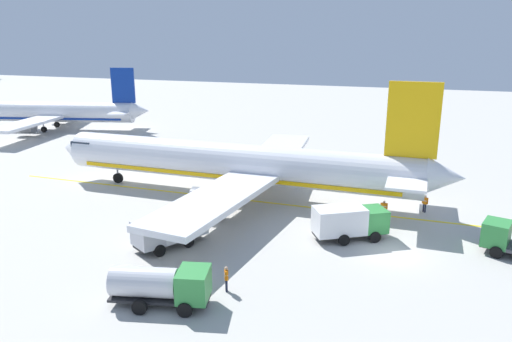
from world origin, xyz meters
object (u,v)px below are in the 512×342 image
Objects in this scene: airliner_mid_apron at (44,112)px; crew_marshaller at (425,202)px; crew_loader_left at (384,208)px; crew_supervisor at (331,172)px; airliner_foreground at (239,164)px; cargo_container_near at (391,168)px; service_truck_pushback at (170,229)px; service_truck_catering at (349,221)px; service_truck_baggage at (510,240)px; service_truck_fuel at (162,284)px; crew_loader_right at (226,277)px.

airliner_mid_apron is 65.14m from crew_marshaller.
crew_loader_left is 0.93× the size of crew_supervisor.
airliner_mid_apron is 22.16× the size of crew_loader_left.
airliner_foreground is 18.90m from cargo_container_near.
airliner_mid_apron reaches higher than crew_supervisor.
service_truck_pushback is at bearing 127.24° from crew_marshaller.
service_truck_catering is at bearing -120.58° from airliner_foreground.
airliner_foreground reaches higher than cargo_container_near.
crew_supervisor is (15.44, 4.19, -0.46)m from service_truck_catering.
airliner_foreground is 13.95m from service_truck_catering.
crew_supervisor is (7.15, 9.86, 0.09)m from crew_marshaller.
crew_marshaller is at bearing -52.76° from service_truck_pushback.
crew_supervisor is at bearing 125.08° from cargo_container_near.
airliner_mid_apron reaches higher than service_truck_baggage.
service_truck_fuel is 29.37m from crew_supervisor.
crew_supervisor is (9.92, 6.44, 0.09)m from crew_loader_left.
cargo_container_near is (33.23, -10.97, -0.51)m from service_truck_fuel.
crew_loader_right reaches higher than crew_loader_left.
airliner_mid_apron is 20.50× the size of crew_supervisor.
airliner_mid_apron is 55.82m from service_truck_pushback.
crew_loader_right is at bearing -129.26° from airliner_mid_apron.
crew_loader_left is at bearing -147.00° from crew_supervisor.
crew_loader_left is (-14.19, -0.36, 0.08)m from cargo_container_near.
crew_loader_right is (-5.03, -6.67, -0.40)m from service_truck_pushback.
crew_loader_left is at bearing -112.73° from airliner_mid_apron.
crew_loader_left is at bearing -178.56° from cargo_container_near.
cargo_container_near is at bearing -54.92° from crew_supervisor.
service_truck_pushback reaches higher than crew_supervisor.
crew_loader_right is (-40.59, -49.67, -1.97)m from airliner_mid_apron.
cargo_container_near is 1.38× the size of crew_marshaller.
service_truck_pushback is 3.36× the size of crew_supervisor.
crew_marshaller is (21.81, -14.75, -0.44)m from service_truck_fuel.
airliner_mid_apron is 63.27m from service_truck_catering.
crew_marshaller is (14.02, -18.44, -0.46)m from service_truck_pushback.
crew_loader_right is (2.76, -2.98, -0.38)m from service_truck_fuel.
service_truck_baggage is 11.66m from service_truck_catering.
cargo_container_near is at bearing 1.44° from crew_loader_left.
service_truck_pushback is 2.64× the size of cargo_container_near.
airliner_foreground is 18.87m from crew_loader_right.
service_truck_baggage is at bearing -152.75° from cargo_container_near.
crew_supervisor is at bearing -105.59° from airliner_mid_apron.
service_truck_fuel reaches higher than crew_marshaller.
airliner_mid_apron is at bearing 50.41° from service_truck_pushback.
airliner_foreground is 20.84m from service_truck_fuel.
crew_supervisor reaches higher than crew_loader_right.
service_truck_pushback is (-5.73, 12.78, -0.09)m from service_truck_catering.
cargo_container_near is (25.44, -14.67, -0.54)m from service_truck_pushback.
service_truck_pushback is (-6.54, 24.40, 0.23)m from service_truck_baggage.
service_truck_fuel is 2.78× the size of cargo_container_near.
crew_loader_left is (4.72, 9.38, -0.22)m from service_truck_baggage.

